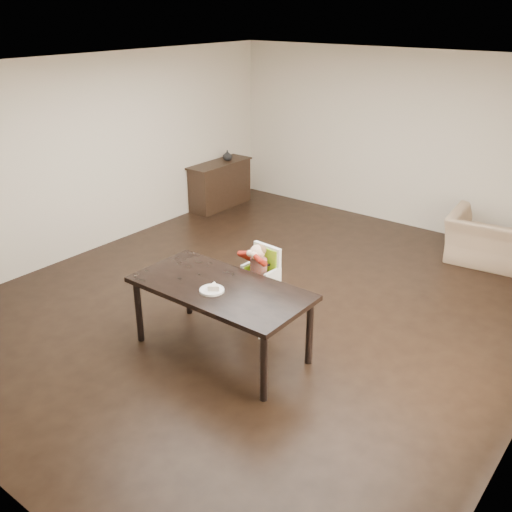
# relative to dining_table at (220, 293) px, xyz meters

# --- Properties ---
(ground) EXTENTS (7.00, 7.00, 0.00)m
(ground) POSITION_rel_dining_table_xyz_m (-0.25, 1.12, -0.67)
(ground) COLOR black
(ground) RESTS_ON ground
(room_walls) EXTENTS (6.02, 7.02, 2.71)m
(room_walls) POSITION_rel_dining_table_xyz_m (-0.25, 1.12, 1.18)
(room_walls) COLOR beige
(room_walls) RESTS_ON ground
(dining_table) EXTENTS (1.80, 0.90, 0.75)m
(dining_table) POSITION_rel_dining_table_xyz_m (0.00, 0.00, 0.00)
(dining_table) COLOR black
(dining_table) RESTS_ON ground
(high_chair) EXTENTS (0.43, 0.43, 0.96)m
(high_chair) POSITION_rel_dining_table_xyz_m (-0.04, 0.70, 0.00)
(high_chair) COLOR white
(high_chair) RESTS_ON ground
(plate) EXTENTS (0.29, 0.29, 0.07)m
(plate) POSITION_rel_dining_table_xyz_m (0.01, -0.13, 0.10)
(plate) COLOR white
(plate) RESTS_ON dining_table
(armchair) EXTENTS (1.11, 0.79, 0.92)m
(armchair) POSITION_rel_dining_table_xyz_m (1.43, 3.92, -0.21)
(armchair) COLOR tan
(armchair) RESTS_ON ground
(sideboard) EXTENTS (0.44, 1.26, 0.79)m
(sideboard) POSITION_rel_dining_table_xyz_m (-3.03, 3.46, -0.27)
(sideboard) COLOR black
(sideboard) RESTS_ON ground
(vase) EXTENTS (0.20, 0.20, 0.16)m
(vase) POSITION_rel_dining_table_xyz_m (-3.03, 3.67, 0.20)
(vase) COLOR #99999E
(vase) RESTS_ON sideboard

